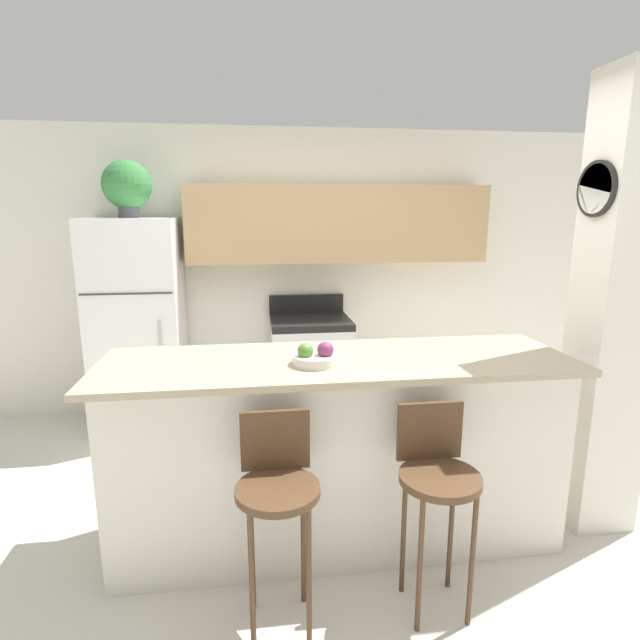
# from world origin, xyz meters

# --- Properties ---
(ground_plane) EXTENTS (14.00, 14.00, 0.00)m
(ground_plane) POSITION_xyz_m (0.00, 0.00, 0.00)
(ground_plane) COLOR beige
(wall_back) EXTENTS (5.60, 0.38, 2.55)m
(wall_back) POSITION_xyz_m (0.13, 2.03, 1.45)
(wall_back) COLOR silver
(wall_back) RESTS_ON ground_plane
(pillar_right) EXTENTS (0.38, 0.32, 2.55)m
(pillar_right) POSITION_xyz_m (1.54, -0.04, 1.28)
(pillar_right) COLOR silver
(pillar_right) RESTS_ON ground_plane
(counter_bar) EXTENTS (2.49, 0.76, 1.06)m
(counter_bar) POSITION_xyz_m (0.00, 0.00, 0.53)
(counter_bar) COLOR silver
(counter_bar) RESTS_ON ground_plane
(refrigerator) EXTENTS (0.73, 0.63, 1.77)m
(refrigerator) POSITION_xyz_m (-1.41, 1.75, 0.89)
(refrigerator) COLOR white
(refrigerator) RESTS_ON ground_plane
(stove_range) EXTENTS (0.69, 0.64, 1.07)m
(stove_range) POSITION_xyz_m (0.05, 1.75, 0.46)
(stove_range) COLOR silver
(stove_range) RESTS_ON ground_plane
(bar_stool_left) EXTENTS (0.37, 0.37, 0.96)m
(bar_stool_left) POSITION_xyz_m (-0.36, -0.54, 0.64)
(bar_stool_left) COLOR #4C331E
(bar_stool_left) RESTS_ON ground_plane
(bar_stool_right) EXTENTS (0.37, 0.37, 0.96)m
(bar_stool_right) POSITION_xyz_m (0.36, -0.54, 0.64)
(bar_stool_right) COLOR #4C331E
(bar_stool_right) RESTS_ON ground_plane
(potted_plant_on_fridge) EXTENTS (0.38, 0.38, 0.45)m
(potted_plant_on_fridge) POSITION_xyz_m (-1.41, 1.75, 2.02)
(potted_plant_on_fridge) COLOR #4C4C51
(potted_plant_on_fridge) RESTS_ON refrigerator
(fruit_bowl) EXTENTS (0.23, 0.23, 0.12)m
(fruit_bowl) POSITION_xyz_m (-0.14, -0.09, 1.10)
(fruit_bowl) COLOR silver
(fruit_bowl) RESTS_ON counter_bar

